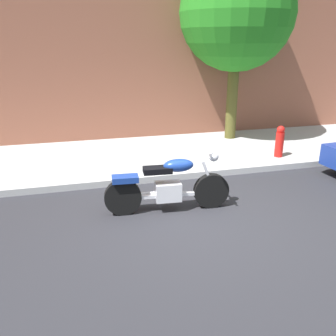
{
  "coord_description": "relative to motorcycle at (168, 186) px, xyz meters",
  "views": [
    {
      "loc": [
        -1.9,
        -5.18,
        2.82
      ],
      "look_at": [
        -0.43,
        0.38,
        0.79
      ],
      "focal_mm": 38.73,
      "sensor_mm": 36.0,
      "label": 1
    }
  ],
  "objects": [
    {
      "name": "fire_hydrant",
      "position": [
        3.3,
        1.92,
        0.0
      ],
      "size": [
        0.2,
        0.2,
        0.91
      ],
      "color": "red",
      "rests_on": "ground"
    },
    {
      "name": "ground_plane",
      "position": [
        0.43,
        -0.39,
        -0.46
      ],
      "size": [
        60.0,
        60.0,
        0.0
      ],
      "primitive_type": "plane",
      "color": "#28282D"
    },
    {
      "name": "sidewalk",
      "position": [
        0.43,
        3.0,
        -0.39
      ],
      "size": [
        21.3,
        3.32,
        0.14
      ],
      "primitive_type": "cube",
      "color": "#B1B1B1",
      "rests_on": "ground"
    },
    {
      "name": "street_tree",
      "position": [
        2.91,
        3.91,
        3.04
      ],
      "size": [
        3.04,
        3.04,
        5.04
      ],
      "color": "#504C21",
      "rests_on": "ground"
    },
    {
      "name": "motorcycle",
      "position": [
        0.0,
        0.0,
        0.0
      ],
      "size": [
        2.18,
        0.7,
        1.13
      ],
      "color": "black",
      "rests_on": "ground"
    }
  ]
}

